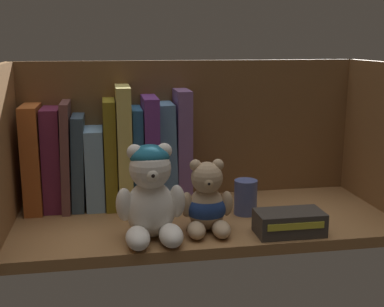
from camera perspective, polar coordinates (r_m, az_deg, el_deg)
The scene contains 19 objects.
shelf_board at distance 96.89cm, azimuth 1.35°, elevation -7.83°, with size 70.74×29.59×2.00cm, color olive.
shelf_back_panel at distance 107.61cm, azimuth -0.19°, elevation 2.31°, with size 73.14×1.20×31.05cm, color brown.
shelf_side_panel_left at distance 92.93cm, azimuth -21.05°, elevation -0.25°, with size 1.60×31.99×31.05cm, color olive.
shelf_side_panel_right at distance 105.80cm, azimuth 21.00°, elevation 1.26°, with size 1.60×31.99×31.05cm, color olive.
book_0 at distance 103.84cm, azimuth -17.59°, elevation -0.40°, with size 3.41×12.64×20.98cm, color #A04F21.
book_1 at distance 103.47cm, azimuth -15.58°, elevation -0.50°, with size 3.46×10.92×20.31cm, color #5B1D3B.
book_2 at distance 103.08cm, azimuth -14.07°, elevation -0.12°, with size 1.62×13.20×21.54cm, color brown.
book_3 at distance 103.24cm, azimuth -12.81°, elevation -0.82°, with size 2.36×11.44×18.75cm, color #334759.
book_4 at distance 103.43cm, azimuth -11.01°, elevation -1.48°, with size 3.58×11.77×16.06cm, color #749DC2.
book_5 at distance 102.74cm, azimuth -9.31°, elevation 0.13°, with size 2.35×12.59×21.76cm, color olive.
book_6 at distance 102.50cm, azimuth -7.78°, elevation 0.92°, with size 2.78×14.76×24.46cm, color #CDBC61.
book_7 at distance 103.09cm, azimuth -6.30°, elevation -0.22°, with size 1.98×12.94×20.06cm, color #295D8C.
book_8 at distance 103.03cm, azimuth -4.85°, elevation 0.43°, with size 2.89×14.96×22.27cm, color #663080.
book_9 at distance 103.52cm, azimuth -3.00°, elevation 0.10°, with size 3.36×10.53×20.80cm, color #5680A6.
book_10 at distance 103.68cm, azimuth -1.17°, elevation 0.88°, with size 2.91×10.81×23.41cm, color slate.
teddy_bear_larger at distance 84.61cm, azimuth -4.72°, elevation -4.69°, with size 11.92×12.07×16.37cm.
teddy_bear_smaller at distance 88.41cm, azimuth 1.70°, elevation -5.70°, with size 9.51×9.99×12.96cm.
pillar_candle at distance 97.83cm, azimuth 6.14°, elevation -4.97°, with size 4.46×4.46×6.79cm, color #4C5B99.
small_product_box at distance 89.55cm, azimuth 11.05°, elevation -7.76°, with size 11.79×6.37×4.11cm.
Camera 1 is at (-17.68, -88.92, 35.20)cm, focal length 46.73 mm.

